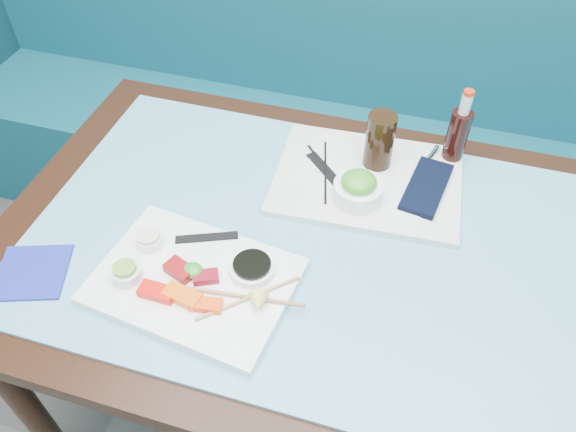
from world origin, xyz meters
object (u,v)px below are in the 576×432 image
(sashimi_plate, at_px, (194,281))
(blue_napkin, at_px, (32,272))
(cola_glass, at_px, (380,141))
(dining_table, at_px, (316,268))
(booth_bench, at_px, (372,142))
(serving_tray, at_px, (367,180))
(seaweed_bowl, at_px, (358,192))
(cola_bottle_body, at_px, (456,138))

(sashimi_plate, bearing_deg, blue_napkin, -161.17)
(cola_glass, bearing_deg, sashimi_plate, -122.37)
(dining_table, bearing_deg, booth_bench, 90.00)
(serving_tray, relative_size, seaweed_bowl, 3.89)
(seaweed_bowl, relative_size, cola_glass, 0.80)
(dining_table, xyz_separation_m, sashimi_plate, (-0.21, -0.18, 0.10))
(serving_tray, height_order, cola_glass, cola_glass)
(booth_bench, bearing_deg, serving_tray, -84.08)
(dining_table, height_order, sashimi_plate, sashimi_plate)
(seaweed_bowl, bearing_deg, blue_napkin, -146.97)
(cola_bottle_body, bearing_deg, booth_bench, 116.36)
(booth_bench, relative_size, cola_glass, 21.82)
(serving_tray, bearing_deg, dining_table, -110.58)
(booth_bench, distance_m, cola_bottle_body, 0.71)
(booth_bench, relative_size, sashimi_plate, 7.86)
(booth_bench, xyz_separation_m, cola_glass, (0.08, -0.57, 0.47))
(booth_bench, bearing_deg, cola_glass, -82.54)
(dining_table, height_order, seaweed_bowl, seaweed_bowl)
(serving_tray, relative_size, cola_bottle_body, 3.00)
(serving_tray, xyz_separation_m, blue_napkin, (-0.60, -0.46, -0.01))
(serving_tray, xyz_separation_m, cola_glass, (0.01, 0.05, 0.08))
(seaweed_bowl, distance_m, blue_napkin, 0.70)
(serving_tray, bearing_deg, sashimi_plate, -128.23)
(booth_bench, height_order, seaweed_bowl, booth_bench)
(cola_glass, distance_m, blue_napkin, 0.80)
(seaweed_bowl, distance_m, cola_glass, 0.14)
(sashimi_plate, xyz_separation_m, cola_glass, (0.28, 0.44, 0.07))
(dining_table, height_order, serving_tray, serving_tray)
(seaweed_bowl, xyz_separation_m, cola_bottle_body, (0.19, 0.21, 0.03))
(cola_glass, bearing_deg, booth_bench, 97.46)
(serving_tray, relative_size, cola_glass, 3.10)
(dining_table, xyz_separation_m, seaweed_bowl, (0.06, 0.13, 0.13))
(serving_tray, height_order, blue_napkin, serving_tray)
(cola_glass, height_order, cola_bottle_body, cola_glass)
(booth_bench, xyz_separation_m, dining_table, (0.00, -0.84, 0.29))
(cola_glass, bearing_deg, blue_napkin, -139.87)
(sashimi_plate, distance_m, cola_bottle_body, 0.69)
(sashimi_plate, bearing_deg, booth_bench, 85.62)
(booth_bench, height_order, serving_tray, booth_bench)
(cola_glass, relative_size, cola_bottle_body, 0.97)
(dining_table, relative_size, cola_bottle_body, 9.83)
(sashimi_plate, bearing_deg, dining_table, 47.97)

